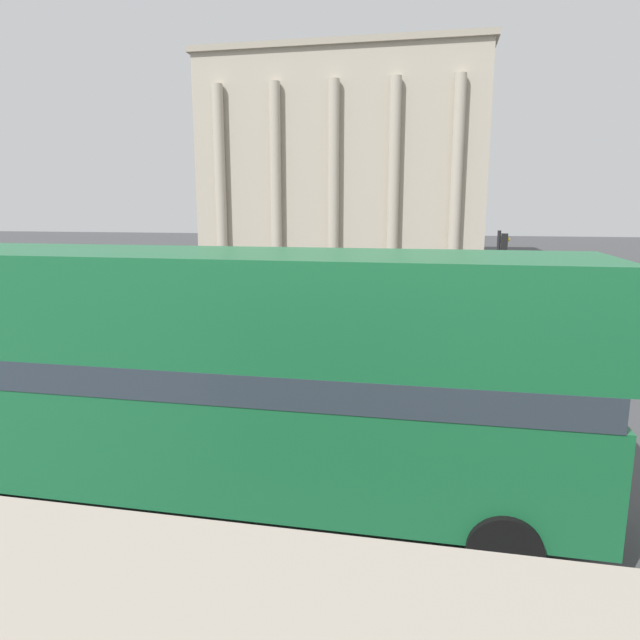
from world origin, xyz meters
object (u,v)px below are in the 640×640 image
(plaza_building_left, at_px, (347,162))
(pedestrian_yellow, at_px, (298,341))
(double_decker_bus, at_px, (218,369))
(car_white, at_px, (223,338))
(traffic_light_near, at_px, (239,309))
(car_maroon, at_px, (634,318))
(traffic_light_mid, at_px, (499,272))

(plaza_building_left, bearing_deg, pedestrian_yellow, -83.27)
(double_decker_bus, xyz_separation_m, plaza_building_left, (-4.93, 44.97, 6.51))
(car_white, xyz_separation_m, pedestrian_yellow, (2.80, -1.33, 0.35))
(double_decker_bus, xyz_separation_m, traffic_light_near, (-1.29, 4.69, 0.10))
(double_decker_bus, xyz_separation_m, car_maroon, (10.76, 14.95, -1.61))
(car_white, bearing_deg, plaza_building_left, 21.75)
(double_decker_bus, xyz_separation_m, pedestrian_yellow, (-0.49, 7.34, -1.26))
(traffic_light_mid, xyz_separation_m, pedestrian_yellow, (-5.95, -4.73, -1.59))
(double_decker_bus, height_order, pedestrian_yellow, double_decker_bus)
(plaza_building_left, bearing_deg, traffic_light_mid, -72.46)
(car_maroon, distance_m, pedestrian_yellow, 13.59)
(car_white, height_order, car_maroon, same)
(traffic_light_near, bearing_deg, car_maroon, 40.39)
(car_white, height_order, pedestrian_yellow, pedestrian_yellow)
(double_decker_bus, relative_size, car_maroon, 2.72)
(traffic_light_near, bearing_deg, pedestrian_yellow, 73.16)
(traffic_light_mid, bearing_deg, traffic_light_near, -132.47)
(traffic_light_mid, bearing_deg, double_decker_bus, -114.35)
(plaza_building_left, distance_m, car_white, 37.23)
(car_white, bearing_deg, double_decker_bus, -140.10)
(double_decker_bus, height_order, traffic_light_mid, double_decker_bus)
(double_decker_bus, distance_m, traffic_light_mid, 13.26)
(traffic_light_mid, bearing_deg, pedestrian_yellow, -141.54)
(car_white, bearing_deg, traffic_light_near, -134.26)
(traffic_light_near, xyz_separation_m, pedestrian_yellow, (0.80, 2.65, -1.36))
(double_decker_bus, bearing_deg, traffic_light_near, 105.99)
(plaza_building_left, height_order, car_maroon, plaza_building_left)
(traffic_light_mid, bearing_deg, car_maroon, 28.51)
(plaza_building_left, height_order, car_white, plaza_building_left)
(car_maroon, bearing_deg, car_white, -155.51)
(plaza_building_left, relative_size, car_white, 5.83)
(double_decker_bus, bearing_deg, car_maroon, 54.83)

